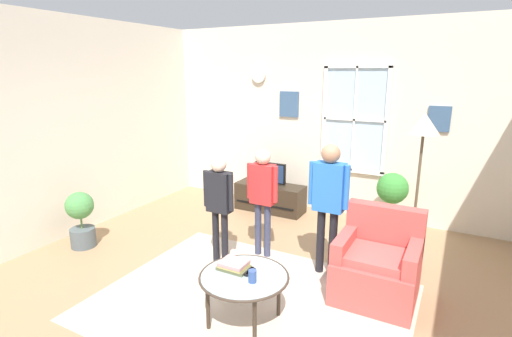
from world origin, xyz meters
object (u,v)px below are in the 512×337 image
object	(u,v)px
person_red_shirt	(263,190)
potted_plant_by_window	(392,194)
person_blue_shirt	(329,195)
person_black_shirt	(219,198)
cup	(252,276)
coffee_table	(244,278)
tv_stand	(270,197)
floor_lamp	(423,140)
armchair	(377,266)
remote_near_books	(250,271)
television	(270,173)
potted_plant_corner	(81,217)
book_stack	(234,265)
remote_near_cup	(250,272)

from	to	relation	value
person_red_shirt	potted_plant_by_window	distance (m)	1.97
person_blue_shirt	person_black_shirt	xyz separation A→B (m)	(-1.14, -0.38, -0.11)
cup	potted_plant_by_window	bearing A→B (deg)	76.79
person_black_shirt	coffee_table	bearing A→B (deg)	-45.87
person_blue_shirt	person_black_shirt	bearing A→B (deg)	-161.67
tv_stand	cup	xyz separation A→B (m)	(1.18, -2.73, 0.29)
person_blue_shirt	floor_lamp	world-z (taller)	floor_lamp
armchair	remote_near_books	size ratio (longest dim) A/B	6.21
tv_stand	remote_near_books	size ratio (longest dim) A/B	7.85
tv_stand	television	distance (m)	0.40
cup	remote_near_books	bearing A→B (deg)	126.36
tv_stand	armchair	world-z (taller)	armchair
coffee_table	potted_plant_corner	world-z (taller)	potted_plant_corner
book_stack	potted_plant_by_window	distance (m)	2.84
potted_plant_by_window	person_blue_shirt	bearing A→B (deg)	-104.82
television	cup	size ratio (longest dim) A/B	4.84
armchair	floor_lamp	bearing A→B (deg)	73.20
cup	potted_plant_corner	distance (m)	2.73
person_black_shirt	person_red_shirt	xyz separation A→B (m)	(0.32, 0.43, 0.02)
armchair	person_red_shirt	bearing A→B (deg)	169.83
person_red_shirt	floor_lamp	size ratio (longest dim) A/B	0.75
person_blue_shirt	person_red_shirt	size ratio (longest dim) A/B	1.11
cup	potted_plant_by_window	xyz separation A→B (m)	(0.66, 2.80, 0.02)
remote_near_cup	book_stack	bearing A→B (deg)	-176.90
person_black_shirt	floor_lamp	bearing A→B (deg)	25.39
coffee_table	potted_plant_corner	bearing A→B (deg)	172.04
person_black_shirt	potted_plant_by_window	world-z (taller)	person_black_shirt
tv_stand	remote_near_cup	distance (m)	2.84
tv_stand	coffee_table	xyz separation A→B (m)	(1.06, -2.67, 0.21)
person_black_shirt	tv_stand	bearing A→B (deg)	98.62
coffee_table	television	bearing A→B (deg)	111.70
coffee_table	cup	distance (m)	0.15
remote_near_cup	potted_plant_corner	size ratio (longest dim) A/B	0.19
remote_near_cup	person_red_shirt	xyz separation A→B (m)	(-0.48, 1.17, 0.36)
potted_plant_corner	television	bearing A→B (deg)	56.61
book_stack	person_red_shirt	bearing A→B (deg)	105.11
tv_stand	coffee_table	world-z (taller)	coffee_table
book_stack	remote_near_books	size ratio (longest dim) A/B	1.94
armchair	person_blue_shirt	bearing A→B (deg)	161.45
book_stack	floor_lamp	bearing A→B (deg)	52.13
television	remote_near_cup	world-z (taller)	television
book_stack	potted_plant_by_window	bearing A→B (deg)	71.38
tv_stand	person_red_shirt	xyz separation A→B (m)	(0.61, -1.44, 0.61)
coffee_table	person_black_shirt	xyz separation A→B (m)	(-0.78, 0.80, 0.37)
tv_stand	person_black_shirt	size ratio (longest dim) A/B	0.86
remote_near_books	remote_near_cup	size ratio (longest dim) A/B	1.00
book_stack	remote_near_cup	world-z (taller)	book_stack
remote_near_books	potted_plant_corner	xyz separation A→B (m)	(-2.60, 0.29, -0.08)
person_red_shirt	person_blue_shirt	bearing A→B (deg)	-3.82
book_stack	person_red_shirt	xyz separation A→B (m)	(-0.32, 1.18, 0.33)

